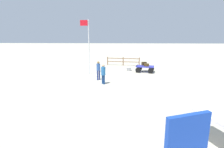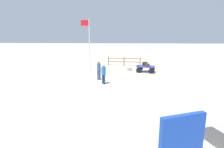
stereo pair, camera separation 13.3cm
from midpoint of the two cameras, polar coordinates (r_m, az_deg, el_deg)
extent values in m
plane|color=#B7B19B|center=(19.06, -0.54, 0.13)|extent=(120.00, 120.00, 0.00)
cube|color=#3135B0|center=(20.03, 10.76, 2.35)|extent=(2.11, 1.53, 0.10)
cube|color=#3135B0|center=(20.13, 8.21, 2.49)|extent=(0.32, 1.05, 0.10)
cylinder|color=black|center=(19.60, 8.61, 1.20)|extent=(0.59, 0.25, 0.58)
cylinder|color=black|center=(20.73, 9.06, 1.80)|extent=(0.59, 0.25, 0.58)
cylinder|color=black|center=(19.47, 12.49, 0.96)|extent=(0.59, 0.25, 0.58)
cylinder|color=black|center=(20.61, 12.73, 1.59)|extent=(0.59, 0.25, 0.58)
cube|color=#493517|center=(19.87, 11.20, 2.81)|extent=(0.54, 0.41, 0.28)
cube|color=#3D2E16|center=(20.44, 10.48, 3.23)|extent=(0.58, 0.43, 0.37)
cube|color=#959596|center=(20.55, 5.75, 1.46)|extent=(0.52, 0.34, 0.34)
cylinder|color=navy|center=(15.03, -2.15, -1.80)|extent=(0.14, 0.14, 0.77)
cylinder|color=navy|center=(15.17, -2.65, -1.66)|extent=(0.14, 0.14, 0.77)
cylinder|color=#2664A2|center=(14.94, -2.42, 0.95)|extent=(0.52, 0.52, 0.68)
sphere|color=tan|center=(14.85, -2.44, 2.65)|extent=(0.22, 0.22, 0.22)
cylinder|color=navy|center=(16.51, -3.63, -0.27)|extent=(0.14, 0.14, 0.90)
cylinder|color=navy|center=(16.40, -4.20, -0.36)|extent=(0.14, 0.14, 0.90)
cylinder|color=#30569E|center=(16.30, -3.95, 2.24)|extent=(0.47, 0.47, 0.59)
sphere|color=olive|center=(16.23, -3.97, 3.64)|extent=(0.22, 0.22, 0.22)
cube|color=#1941AE|center=(3.79, 21.92, -20.74)|extent=(0.88, 0.41, 1.30)
cylinder|color=silver|center=(18.53, -6.85, 8.30)|extent=(0.10, 0.10, 5.51)
cube|color=red|center=(18.59, -8.45, 15.63)|extent=(0.77, 0.22, 0.54)
cylinder|color=brown|center=(23.77, 9.00, 3.81)|extent=(0.12, 0.12, 1.09)
cylinder|color=brown|center=(23.92, 3.97, 4.00)|extent=(0.12, 0.12, 1.09)
cylinder|color=brown|center=(24.26, -0.95, 4.15)|extent=(0.12, 0.12, 1.09)
cube|color=brown|center=(23.87, 3.99, 4.90)|extent=(4.16, 0.66, 0.08)
cube|color=brown|center=(23.93, 3.97, 3.87)|extent=(4.16, 0.66, 0.08)
camera|label=1|loc=(0.07, -89.70, 0.07)|focal=29.04mm
camera|label=2|loc=(0.07, 90.30, -0.07)|focal=29.04mm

